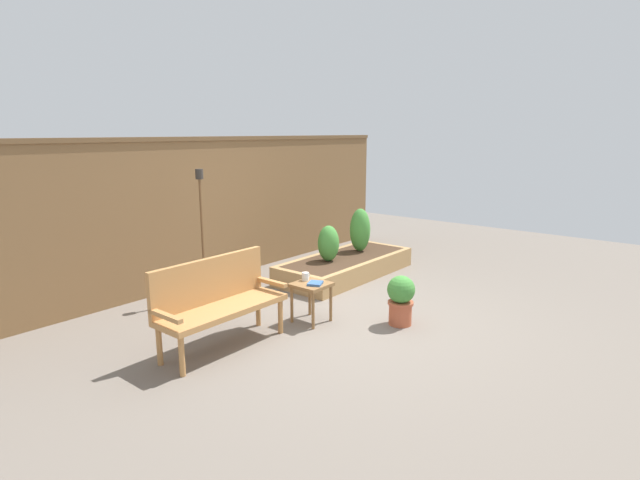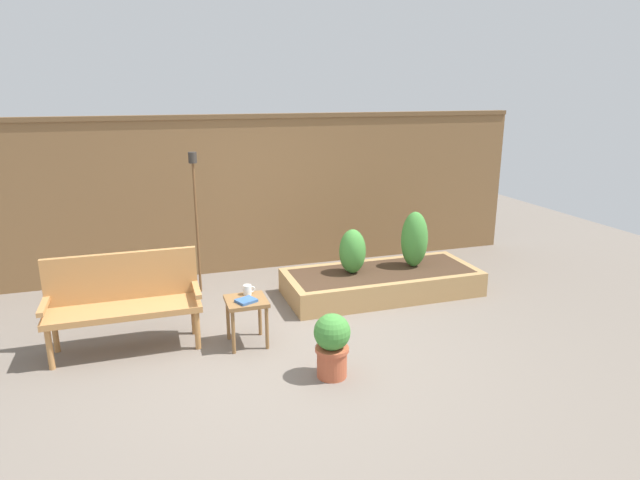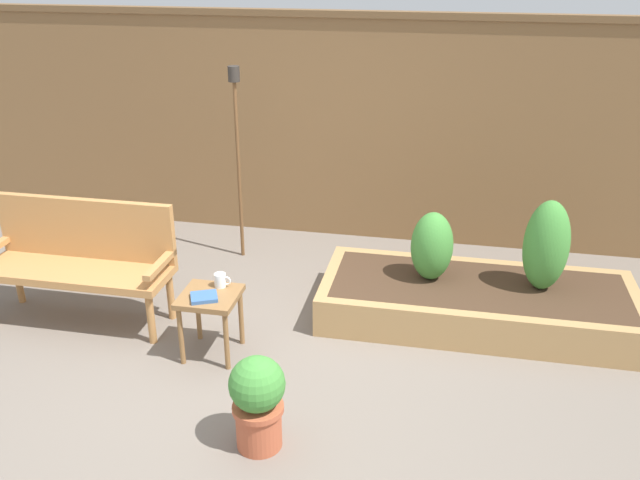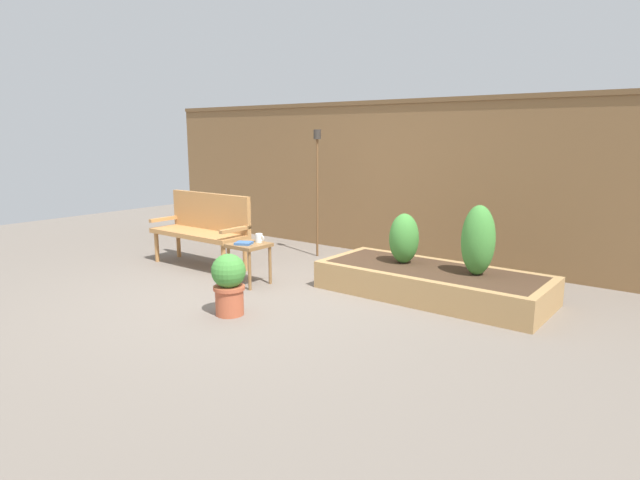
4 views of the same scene
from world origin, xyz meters
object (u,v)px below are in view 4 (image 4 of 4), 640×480
(book_on_table, at_px, (244,243))
(shrub_far_corner, at_px, (478,240))
(shrub_near_bench, at_px, (404,238))
(potted_boxwood, at_px, (229,282))
(cup_on_table, at_px, (259,238))
(garden_bench, at_px, (204,224))
(side_table, at_px, (249,251))
(tiki_torch, at_px, (317,171))

(book_on_table, xyz_separation_m, shrub_far_corner, (2.33, 0.98, 0.16))
(shrub_near_bench, bearing_deg, potted_boxwood, -116.45)
(cup_on_table, bearing_deg, garden_bench, 170.60)
(potted_boxwood, height_order, shrub_near_bench, shrub_near_bench)
(shrub_far_corner, bearing_deg, shrub_near_bench, -180.00)
(cup_on_table, xyz_separation_m, shrub_near_bench, (1.44, 0.78, 0.04))
(side_table, bearing_deg, shrub_near_bench, 31.57)
(cup_on_table, distance_m, shrub_far_corner, 2.41)
(tiki_torch, bearing_deg, shrub_near_bench, -22.31)
(side_table, bearing_deg, book_on_table, -99.68)
(side_table, xyz_separation_m, tiki_torch, (-0.29, 1.64, 0.80))
(cup_on_table, distance_m, book_on_table, 0.21)
(garden_bench, height_order, book_on_table, garden_bench)
(potted_boxwood, xyz_separation_m, tiki_torch, (-0.89, 2.50, 0.88))
(garden_bench, distance_m, cup_on_table, 1.20)
(side_table, relative_size, book_on_table, 2.68)
(garden_bench, relative_size, book_on_table, 8.05)
(shrub_far_corner, bearing_deg, tiki_torch, 164.42)
(tiki_torch, bearing_deg, cup_on_table, -77.55)
(garden_bench, bearing_deg, potted_boxwood, -34.34)
(potted_boxwood, bearing_deg, tiki_torch, 109.53)
(potted_boxwood, distance_m, tiki_torch, 2.80)
(garden_bench, xyz_separation_m, side_table, (1.15, -0.32, -0.15))
(side_table, bearing_deg, cup_on_table, 71.79)
(cup_on_table, xyz_separation_m, shrub_far_corner, (2.27, 0.78, 0.12))
(side_table, bearing_deg, tiki_torch, 100.12)
(potted_boxwood, distance_m, shrub_near_bench, 2.00)
(garden_bench, relative_size, side_table, 3.00)
(garden_bench, bearing_deg, cup_on_table, -9.40)
(shrub_near_bench, relative_size, tiki_torch, 0.31)
(cup_on_table, distance_m, tiki_torch, 1.69)
(shrub_near_bench, xyz_separation_m, shrub_far_corner, (0.84, 0.00, 0.08))
(book_on_table, bearing_deg, potted_boxwood, -77.02)
(book_on_table, distance_m, shrub_far_corner, 2.53)
(cup_on_table, height_order, book_on_table, cup_on_table)
(book_on_table, bearing_deg, side_table, 55.99)
(side_table, bearing_deg, shrub_far_corner, 21.44)
(potted_boxwood, relative_size, shrub_far_corner, 0.84)
(garden_bench, distance_m, shrub_far_corner, 3.51)
(shrub_far_corner, xyz_separation_m, tiki_torch, (-2.61, 0.73, 0.55))
(garden_bench, height_order, side_table, garden_bench)
(shrub_far_corner, height_order, tiki_torch, tiki_torch)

